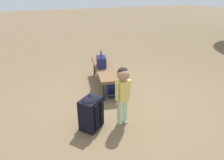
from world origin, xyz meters
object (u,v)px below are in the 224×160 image
Objects in this scene: handbag at (101,61)px; backpack_small at (112,88)px; park_bench at (104,69)px; child_standing at (123,87)px; backpack_large at (91,112)px.

handbag reaches higher than backpack_small.
park_bench is 1.50m from child_standing.
child_standing reaches higher than backpack_small.
handbag reaches higher than backpack_large.
park_bench is 2.81× the size of backpack_large.
child_standing is 1.65× the size of backpack_large.
park_bench is at bearing 57.38° from handbag.
park_bench is at bearing 175.55° from backpack_small.
park_bench reaches higher than backpack_small.
child_standing is at bearing -9.85° from park_bench.
backpack_large reaches higher than park_bench.
handbag is 1.60m from backpack_large.
backpack_large is at bearing -40.24° from backpack_small.
backpack_large is at bearing -98.83° from child_standing.
handbag is at bearing -122.62° from park_bench.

